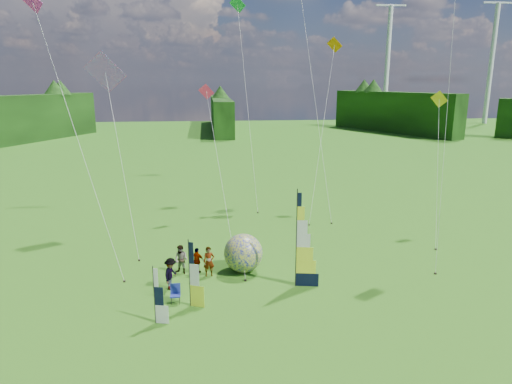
{
  "coord_description": "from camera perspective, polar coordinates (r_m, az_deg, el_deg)",
  "views": [
    {
      "loc": [
        -3.58,
        -19.46,
        11.34
      ],
      "look_at": [
        -1.0,
        4.0,
        5.5
      ],
      "focal_mm": 32.0,
      "sensor_mm": 36.0,
      "label": 1
    }
  ],
  "objects": [
    {
      "name": "ground",
      "position": [
        22.8,
        3.74,
        -15.95
      ],
      "size": [
        220.0,
        220.0,
        0.0
      ],
      "primitive_type": "plane",
      "color": "#588223",
      "rests_on": "ground"
    },
    {
      "name": "camp_chair",
      "position": [
        24.63,
        -10.06,
        -12.46
      ],
      "size": [
        0.57,
        0.57,
        0.99
      ],
      "primitive_type": null,
      "rotation": [
        0.0,
        0.0,
        0.0
      ],
      "color": "navy",
      "rests_on": "ground"
    },
    {
      "name": "side_banner_far",
      "position": [
        22.56,
        -12.6,
        -12.57
      ],
      "size": [
        0.85,
        0.31,
        2.82
      ],
      "primitive_type": null,
      "rotation": [
        0.0,
        0.0,
        -0.26
      ],
      "color": "white",
      "rests_on": "ground"
    },
    {
      "name": "small_kite_green",
      "position": [
        42.91,
        -1.12,
        12.0
      ],
      "size": [
        7.78,
        12.7,
        19.84
      ],
      "primitive_type": null,
      "rotation": [
        0.0,
        0.0,
        -0.36
      ],
      "color": "green",
      "rests_on": "ground"
    },
    {
      "name": "spectator_c",
      "position": [
        25.99,
        -10.61,
        -10.02
      ],
      "size": [
        0.81,
        1.25,
        1.82
      ],
      "primitive_type": "imported",
      "rotation": [
        0.0,
        0.0,
        1.23
      ],
      "color": "#66594C",
      "rests_on": "ground"
    },
    {
      "name": "spectator_d",
      "position": [
        27.81,
        -7.37,
        -8.51
      ],
      "size": [
        1.01,
        0.75,
        1.59
      ],
      "primitive_type": "imported",
      "rotation": [
        0.0,
        0.0,
        2.7
      ],
      "color": "#66594C",
      "rests_on": "ground"
    },
    {
      "name": "feather_banner_main",
      "position": [
        25.34,
        5.07,
        -6.05
      ],
      "size": [
        1.45,
        0.37,
        5.44
      ],
      "primitive_type": null,
      "rotation": [
        0.0,
        0.0,
        -0.18
      ],
      "color": "black",
      "rests_on": "ground"
    },
    {
      "name": "treeline_ring",
      "position": [
        21.1,
        3.91,
        -6.49
      ],
      "size": [
        210.0,
        210.0,
        8.0
      ],
      "primitive_type": null,
      "color": "#245E16",
      "rests_on": "ground"
    },
    {
      "name": "side_banner_left",
      "position": [
        23.67,
        -8.32,
        -10.16
      ],
      "size": [
        0.94,
        0.45,
        3.49
      ],
      "primitive_type": null,
      "rotation": [
        0.0,
        0.0,
        -0.38
      ],
      "color": "#F2FF2D",
      "rests_on": "ground"
    },
    {
      "name": "spectator_b",
      "position": [
        27.87,
        -9.34,
        -8.33
      ],
      "size": [
        0.96,
        0.78,
        1.77
      ],
      "primitive_type": "imported",
      "rotation": [
        0.0,
        0.0,
        -0.49
      ],
      "color": "#66594C",
      "rests_on": "ground"
    },
    {
      "name": "small_kite_pink",
      "position": [
        29.08,
        -21.55,
        7.43
      ],
      "size": [
        10.03,
        10.44,
        17.1
      ],
      "primitive_type": null,
      "rotation": [
        0.0,
        0.0,
        -0.34
      ],
      "color": "#FF32BD",
      "rests_on": "ground"
    },
    {
      "name": "small_kite_red",
      "position": [
        35.35,
        -4.78,
        4.7
      ],
      "size": [
        5.34,
        10.45,
        11.44
      ],
      "primitive_type": null,
      "rotation": [
        0.0,
        0.0,
        0.17
      ],
      "color": "#D4264D",
      "rests_on": "ground"
    },
    {
      "name": "kite_whale",
      "position": [
        40.72,
        7.26,
        13.31
      ],
      "size": [
        7.56,
        13.85,
        22.0
      ],
      "primitive_type": null,
      "rotation": [
        0.0,
        0.0,
        0.31
      ],
      "color": "black",
      "rests_on": "ground"
    },
    {
      "name": "turbine_left",
      "position": [
        136.12,
        27.32,
        13.95
      ],
      "size": [
        8.0,
        1.2,
        30.0
      ],
      "primitive_type": null,
      "color": "silver",
      "rests_on": "ground"
    },
    {
      "name": "bol_inflatable",
      "position": [
        27.71,
        -1.6,
        -7.64
      ],
      "size": [
        2.96,
        2.96,
        2.34
      ],
      "primitive_type": "sphere",
      "rotation": [
        0.0,
        0.0,
        -0.32
      ],
      "color": "#050D91",
      "rests_on": "ground"
    },
    {
      "name": "small_kite_yellow",
      "position": [
        35.34,
        21.83,
        3.37
      ],
      "size": [
        5.47,
        8.46,
        10.98
      ],
      "primitive_type": null,
      "rotation": [
        0.0,
        0.0,
        -0.13
      ],
      "color": "yellow",
      "rests_on": "ground"
    },
    {
      "name": "spectator_a",
      "position": [
        27.31,
        -5.9,
        -8.64
      ],
      "size": [
        0.7,
        0.49,
        1.81
      ],
      "primitive_type": "imported",
      "rotation": [
        0.0,
        0.0,
        0.09
      ],
      "color": "#66594C",
      "rests_on": "ground"
    },
    {
      "name": "kite_parafoil",
      "position": [
        30.33,
        22.93,
        11.0
      ],
      "size": [
        8.55,
        10.11,
        20.74
      ],
      "primitive_type": null,
      "rotation": [
        0.0,
        0.0,
        0.39
      ],
      "color": "#B30023",
      "rests_on": "ground"
    },
    {
      "name": "small_kite_orange",
      "position": [
        39.51,
        8.35,
        8.58
      ],
      "size": [
        9.16,
        11.8,
        15.55
      ],
      "primitive_type": null,
      "rotation": [
        0.0,
        0.0,
        -0.33
      ],
      "color": "orange",
      "rests_on": "ground"
    },
    {
      "name": "kite_rainbow_delta",
      "position": [
        32.8,
        -16.67,
        6.05
      ],
      "size": [
        9.61,
        13.91,
        14.38
      ],
      "primitive_type": null,
      "rotation": [
        0.0,
        0.0,
        0.14
      ],
      "color": "#CF2F48",
      "rests_on": "ground"
    },
    {
      "name": "turbine_right",
      "position": [
        130.86,
        16.08,
        14.98
      ],
      "size": [
        8.0,
        1.2,
        30.0
      ],
      "primitive_type": null,
      "color": "silver",
      "rests_on": "ground"
    }
  ]
}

